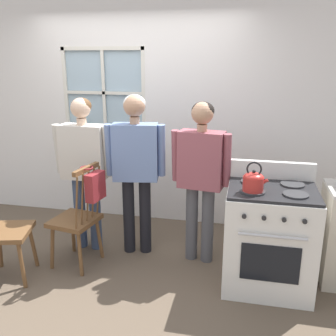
# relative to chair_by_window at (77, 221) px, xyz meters

# --- Properties ---
(ground_plane) EXTENTS (16.00, 16.00, 0.00)m
(ground_plane) POSITION_rel_chair_by_window_xyz_m (0.28, -0.13, -0.47)
(ground_plane) COLOR brown
(wall_back) EXTENTS (6.40, 0.16, 2.70)m
(wall_back) POSITION_rel_chair_by_window_xyz_m (0.30, 1.27, 0.87)
(wall_back) COLOR white
(wall_back) RESTS_ON ground_plane
(chair_by_window) EXTENTS (0.47, 0.48, 1.03)m
(chair_by_window) POSITION_rel_chair_by_window_xyz_m (0.00, 0.00, 0.00)
(chair_by_window) COLOR brown
(chair_by_window) RESTS_ON ground_plane
(chair_near_wall) EXTENTS (0.50, 0.51, 1.03)m
(chair_near_wall) POSITION_rel_chair_by_window_xyz_m (-0.54, -0.36, 0.00)
(chair_near_wall) COLOR brown
(chair_near_wall) RESTS_ON ground_plane
(person_elderly_left) EXTENTS (0.61, 0.22, 1.61)m
(person_elderly_left) POSITION_rel_chair_by_window_xyz_m (-0.04, 0.34, 0.52)
(person_elderly_left) COLOR #384766
(person_elderly_left) RESTS_ON ground_plane
(person_teen_center) EXTENTS (0.61, 0.28, 1.65)m
(person_teen_center) POSITION_rel_chair_by_window_xyz_m (0.50, 0.37, 0.55)
(person_teen_center) COLOR black
(person_teen_center) RESTS_ON ground_plane
(person_adult_right) EXTENTS (0.59, 0.27, 1.60)m
(person_adult_right) POSITION_rel_chair_by_window_xyz_m (1.16, 0.34, 0.51)
(person_adult_right) COLOR #4C4C51
(person_adult_right) RESTS_ON ground_plane
(stove) EXTENTS (0.75, 0.68, 1.08)m
(stove) POSITION_rel_chair_by_window_xyz_m (1.82, 0.03, 0.01)
(stove) COLOR white
(stove) RESTS_ON ground_plane
(kettle) EXTENTS (0.21, 0.17, 0.25)m
(kettle) POSITION_rel_chair_by_window_xyz_m (1.65, -0.11, 0.56)
(kettle) COLOR red
(kettle) RESTS_ON stove
(potted_plant) EXTENTS (0.11, 0.11, 0.26)m
(potted_plant) POSITION_rel_chair_by_window_xyz_m (-0.40, 1.18, 0.66)
(potted_plant) COLOR #42474C
(potted_plant) RESTS_ON wall_back
(handbag) EXTENTS (0.21, 0.23, 0.31)m
(handbag) POSITION_rel_chair_by_window_xyz_m (0.23, -0.04, 0.39)
(handbag) COLOR maroon
(handbag) RESTS_ON chair_by_window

